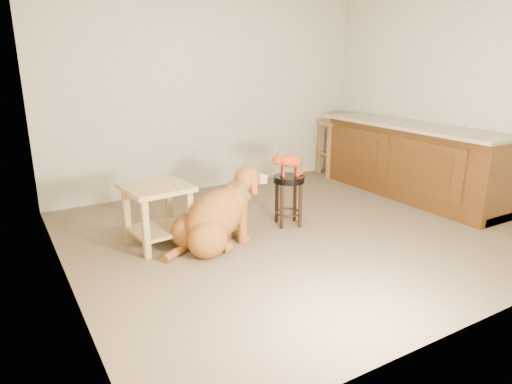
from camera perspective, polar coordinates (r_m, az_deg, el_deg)
floor at (r=4.78m, az=5.35°, el=-4.88°), size 4.50×4.00×0.01m
room_shell at (r=4.45m, az=5.95°, el=15.62°), size 4.54×4.04×2.62m
cabinet_run at (r=6.15m, az=18.67°, el=3.48°), size 0.70×2.56×0.94m
padded_stool at (r=4.84m, az=4.10°, el=0.21°), size 0.35×0.35×0.54m
wood_stool at (r=7.02m, az=9.83°, el=5.57°), size 0.55×0.55×0.82m
side_table at (r=4.40m, az=-12.22°, el=-1.73°), size 0.63×0.63×0.60m
golden_retriever at (r=4.31m, az=-5.04°, el=-3.23°), size 1.21×0.66×0.77m
tabby_kitten at (r=4.76m, az=4.05°, el=3.78°), size 0.45×0.21×0.28m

